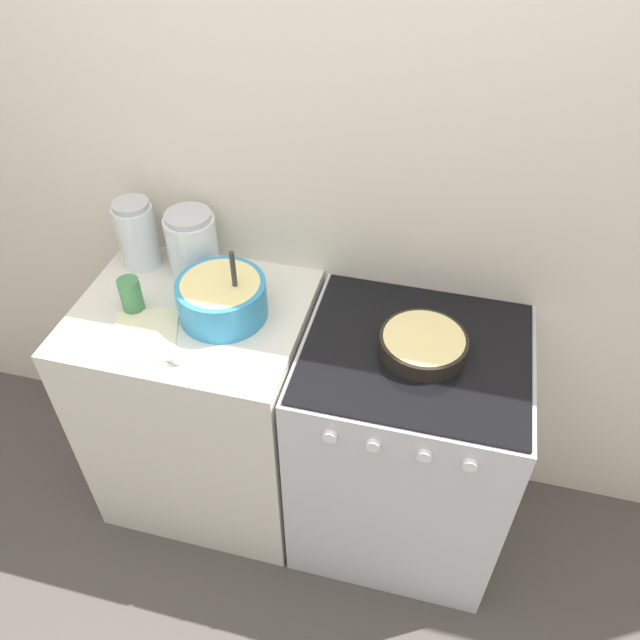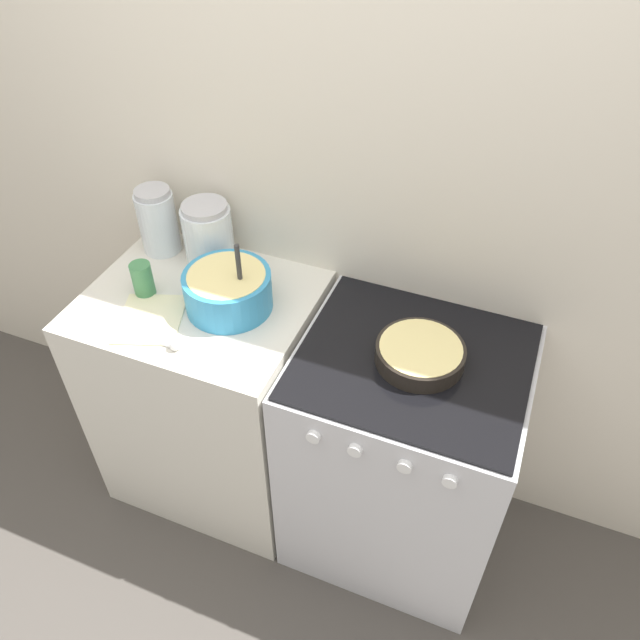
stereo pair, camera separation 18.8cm
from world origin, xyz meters
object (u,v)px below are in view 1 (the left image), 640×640
(baking_pan, at_px, (423,344))
(storage_jar_left, at_px, (138,238))
(stove, at_px, (403,445))
(mixing_bowl, at_px, (222,297))
(tin_can, at_px, (131,295))
(storage_jar_middle, at_px, (193,247))

(baking_pan, bearing_deg, storage_jar_left, 168.56)
(stove, height_order, baking_pan, baking_pan)
(mixing_bowl, xyz_separation_m, tin_can, (-0.29, -0.05, -0.01))
(storage_jar_left, relative_size, storage_jar_middle, 1.05)
(stove, xyz_separation_m, storage_jar_left, (-0.99, 0.20, 0.57))
(mixing_bowl, relative_size, storage_jar_left, 1.16)
(mixing_bowl, distance_m, tin_can, 0.29)
(stove, relative_size, storage_jar_left, 3.91)
(storage_jar_left, height_order, tin_can, storage_jar_left)
(storage_jar_left, relative_size, tin_can, 2.04)
(mixing_bowl, relative_size, tin_can, 2.37)
(mixing_bowl, xyz_separation_m, baking_pan, (0.63, -0.01, -0.04))
(baking_pan, xyz_separation_m, storage_jar_middle, (-0.80, 0.20, 0.07))
(mixing_bowl, bearing_deg, storage_jar_left, 152.78)
(baking_pan, bearing_deg, tin_can, -177.80)
(stove, height_order, storage_jar_left, storage_jar_left)
(stove, distance_m, mixing_bowl, 0.82)
(mixing_bowl, height_order, storage_jar_left, mixing_bowl)
(mixing_bowl, distance_m, baking_pan, 0.63)
(mixing_bowl, xyz_separation_m, storage_jar_left, (-0.37, 0.19, 0.03))
(mixing_bowl, bearing_deg, stove, -1.01)
(baking_pan, bearing_deg, storage_jar_middle, 165.83)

